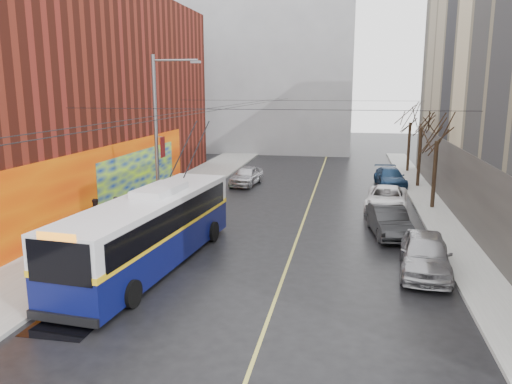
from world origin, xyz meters
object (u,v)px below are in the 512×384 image
streetlight_pole (159,135)px  tree_near (438,128)px  tree_mid (422,117)px  pedestrian_b (97,215)px  parked_car_b (389,221)px  parked_car_c (386,199)px  parked_car_a (425,254)px  pedestrian_a (118,211)px  trolleybus (151,229)px  tree_far (411,114)px  following_car (246,176)px  parked_car_d (390,177)px

streetlight_pole → tree_near: streetlight_pole is taller
tree_mid → pedestrian_b: 23.91m
parked_car_b → parked_car_c: 5.38m
parked_car_a → parked_car_c: parked_car_a is taller
tree_mid → streetlight_pole: bearing=-139.3°
parked_car_a → tree_mid: bearing=89.0°
pedestrian_a → tree_near: bearing=-60.5°
trolleybus → parked_car_c: size_ratio=2.32×
tree_near → pedestrian_a: 19.03m
tree_near → pedestrian_b: tree_near is taller
pedestrian_b → parked_car_b: bearing=-32.2°
parked_car_a → tree_near: bearing=85.3°
tree_near → parked_car_b: tree_near is taller
tree_near → parked_car_c: bearing=-164.4°
tree_far → trolleybus: bearing=-116.3°
tree_far → following_car: bearing=-146.7°
trolleybus → following_car: trolleybus is taller
tree_far → parked_car_a: bearing=-94.5°
tree_far → parked_car_a: (-2.00, -25.32, -4.33)m
parked_car_a → parked_car_c: (-0.79, 10.54, -0.09)m
tree_mid → parked_car_c: size_ratio=1.28×
parked_car_d → pedestrian_b: pedestrian_b is taller
parked_car_d → pedestrian_b: size_ratio=2.80×
parked_car_c → pedestrian_b: size_ratio=3.08×
pedestrian_b → tree_mid: bearing=-0.2°
parked_car_b → pedestrian_a: 14.04m
parked_car_d → following_car: size_ratio=1.11×
tree_mid → parked_car_a: 18.96m
tree_far → pedestrian_b: tree_far is taller
tree_mid → parked_car_b: bearing=-103.0°
tree_near → pedestrian_a: tree_near is taller
streetlight_pole → tree_mid: bearing=40.7°
trolleybus → tree_far: bearing=68.9°
following_car → streetlight_pole: bearing=-94.2°
streetlight_pole → tree_near: bearing=21.6°
pedestrian_a → pedestrian_b: (-0.56, -1.15, 0.06)m
tree_far → following_car: (-12.79, -8.41, -4.41)m
streetlight_pole → parked_car_d: streetlight_pole is taller
tree_far → parked_car_b: tree_far is taller
tree_near → following_car: (-12.79, 5.59, -4.25)m
parked_car_c → pedestrian_b: bearing=-145.8°
parked_car_d → parked_car_c: bearing=-102.2°
tree_near → following_car: tree_near is taller
trolleybus → parked_car_a: trolleybus is taller
streetlight_pole → parked_car_c: (12.35, 5.22, -4.12)m
tree_near → parked_car_b: 8.06m
parked_car_a → tree_far: bearing=90.8°
streetlight_pole → tree_far: bearing=52.9°
tree_near → pedestrian_b: 19.99m
tree_near → parked_car_a: 12.23m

